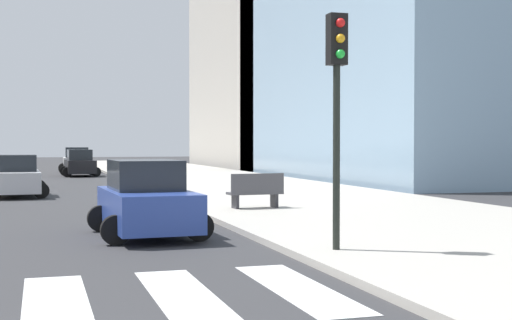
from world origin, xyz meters
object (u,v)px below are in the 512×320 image
Objects in this scene: car_blue_second at (147,201)px; traffic_light_near_corner at (337,84)px; car_black_fifth at (80,164)px; park_bench at (256,191)px; car_white_nearest at (77,161)px; car_silver_fourth at (17,177)px.

traffic_light_near_corner is (3.10, -4.30, 2.55)m from car_blue_second.
park_bench is at bearing 96.38° from car_black_fifth.
car_white_nearest is at bearing -86.14° from traffic_light_near_corner.
traffic_light_near_corner reaches higher than car_blue_second.
car_black_fifth is (0.18, 32.20, -0.01)m from car_blue_second.
car_silver_fourth reaches higher than park_bench.
car_black_fifth is (-0.08, -5.56, -0.06)m from car_white_nearest.
car_silver_fourth is 0.86× the size of traffic_light_near_corner.
car_white_nearest is 1.04× the size of car_blue_second.
car_white_nearest is at bearing 2.62° from park_bench.
car_black_fifth is (3.52, 18.13, 0.02)m from car_silver_fourth.
car_white_nearest reaches higher than car_blue_second.
car_white_nearest is 33.33m from park_bench.
car_black_fifth is at bearing -103.09° from car_silver_fourth.
car_white_nearest is at bearing -92.71° from car_black_fifth.
car_silver_fourth is (-3.34, 14.07, -0.04)m from car_blue_second.
traffic_light_near_corner is at bearing 123.16° from car_blue_second.
traffic_light_near_corner reaches higher than park_bench.
park_bench is (4.19, 4.66, -0.17)m from car_blue_second.
car_white_nearest is at bearing -100.73° from car_silver_fourth.
car_blue_second is 0.90× the size of traffic_light_near_corner.
car_blue_second reaches higher than park_bench.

